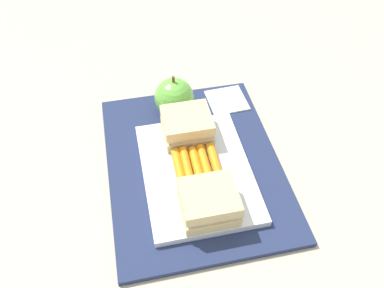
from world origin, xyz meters
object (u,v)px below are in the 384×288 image
object	(u,v)px
sandwich_half_left	(209,202)
paper_napkin	(227,100)
food_tray	(197,172)
apple	(174,97)
sandwich_half_right	(187,126)
carrot_sticks_bundle	(197,167)

from	to	relation	value
sandwich_half_left	paper_napkin	distance (m)	0.26
food_tray	apple	world-z (taller)	apple
sandwich_half_right	carrot_sticks_bundle	bearing A→B (deg)	179.97
food_tray	sandwich_half_left	xyz separation A→B (m)	(-0.08, 0.00, 0.03)
food_tray	carrot_sticks_bundle	distance (m)	0.01
sandwich_half_right	paper_napkin	xyz separation A→B (m)	(0.08, -0.09, -0.03)
paper_napkin	sandwich_half_left	bearing A→B (deg)	158.55
carrot_sticks_bundle	apple	size ratio (longest dim) A/B	0.94
carrot_sticks_bundle	apple	world-z (taller)	apple
paper_napkin	sandwich_half_right	bearing A→B (deg)	131.24
paper_napkin	apple	bearing A→B (deg)	95.08
food_tray	carrot_sticks_bundle	world-z (taller)	carrot_sticks_bundle
sandwich_half_right	apple	world-z (taller)	apple
sandwich_half_left	paper_napkin	world-z (taller)	sandwich_half_left
sandwich_half_right	paper_napkin	size ratio (longest dim) A/B	1.14
paper_napkin	carrot_sticks_bundle	bearing A→B (deg)	149.61
sandwich_half_left	carrot_sticks_bundle	distance (m)	0.08
sandwich_half_right	carrot_sticks_bundle	xyz separation A→B (m)	(-0.08, 0.00, -0.02)
sandwich_half_left	sandwich_half_right	xyz separation A→B (m)	(0.16, 0.00, 0.00)
food_tray	paper_napkin	distance (m)	0.19
sandwich_half_right	paper_napkin	bearing A→B (deg)	-48.76
sandwich_half_right	paper_napkin	distance (m)	0.13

